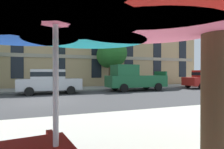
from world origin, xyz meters
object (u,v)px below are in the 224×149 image
object	(u,v)px
sedan_silver	(49,81)
street_tree_middle	(112,53)
sedan_red	(206,79)
pickup_green_midblock	(134,79)
patio_umbrella	(55,6)

from	to	relation	value
sedan_silver	street_tree_middle	size ratio (longest dim) A/B	0.84
sedan_silver	sedan_red	distance (m)	14.93
sedan_silver	sedan_red	world-z (taller)	same
sedan_silver	pickup_green_midblock	xyz separation A→B (m)	(6.87, 0.00, 0.08)
pickup_green_midblock	sedan_red	xyz separation A→B (m)	(8.06, -0.00, -0.08)
sedan_red	patio_umbrella	bearing A→B (deg)	-140.76
sedan_red	sedan_silver	bearing A→B (deg)	180.00
sedan_silver	sedan_red	bearing A→B (deg)	0.00
sedan_silver	pickup_green_midblock	size ratio (longest dim) A/B	0.86
sedan_silver	patio_umbrella	world-z (taller)	patio_umbrella
street_tree_middle	sedan_red	bearing A→B (deg)	-23.25
sedan_red	street_tree_middle	world-z (taller)	street_tree_middle
sedan_silver	street_tree_middle	world-z (taller)	street_tree_middle
pickup_green_midblock	patio_umbrella	world-z (taller)	patio_umbrella
patio_umbrella	sedan_silver	bearing A→B (deg)	87.20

